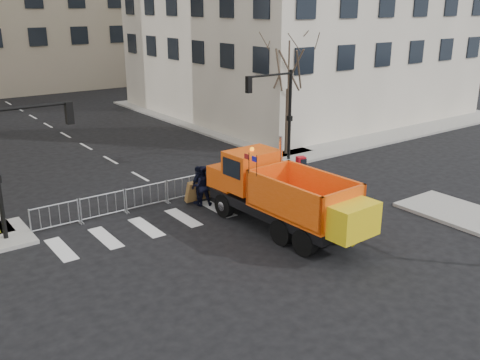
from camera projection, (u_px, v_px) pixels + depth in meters
ground at (284, 256)px, 19.87m from camera, size 120.00×120.00×0.00m
sidewalk_back at (172, 193)px, 26.36m from camera, size 64.00×5.00×0.15m
traffic_light_right at (290, 117)px, 31.07m from camera, size 0.18×0.18×5.40m
crowd_barriers at (167, 191)px, 25.10m from camera, size 12.60×0.60×1.10m
street_tree at (288, 95)px, 31.90m from camera, size 3.00×3.00×7.50m
plow_truck at (283, 194)px, 21.70m from camera, size 3.06×9.37×3.60m
cop_a at (239, 182)px, 25.45m from camera, size 0.65×0.44×1.73m
cop_b at (202, 186)px, 24.65m from camera, size 1.15×1.05×1.91m
cop_c at (199, 185)px, 24.90m from camera, size 1.16×0.87×1.83m
newspaper_box at (301, 167)px, 28.40m from camera, size 0.55×0.52×1.10m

